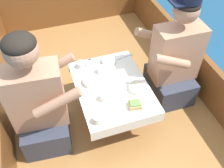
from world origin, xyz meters
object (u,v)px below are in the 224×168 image
Objects in this scene: person_starboard at (174,61)px; coffee_cup_port at (101,70)px; person_port at (39,104)px; coffee_cup_center at (105,97)px; tin_can at (97,120)px; sandwich at (135,104)px; coffee_cup_starboard at (81,64)px.

coffee_cup_port is (-0.63, 0.13, -0.03)m from person_starboard.
person_starboard is at bearing 10.82° from person_port.
coffee_cup_center is at bearing -1.39° from person_port.
tin_can is (-0.11, -0.19, -0.00)m from coffee_cup_center.
sandwich is 0.25m from coffee_cup_center.
coffee_cup_port reaches higher than coffee_cup_starboard.
coffee_cup_starboard is at bearing -16.93° from person_starboard.
sandwich is 1.11× the size of coffee_cup_starboard.
coffee_cup_center is at bearing 142.56° from sandwich.
person_starboard reaches higher than sandwich.
coffee_cup_starboard reaches higher than tin_can.
sandwich is at bearing -64.43° from coffee_cup_starboard.
person_port is at bearing 146.83° from tin_can.
coffee_cup_port is at bearing 70.06° from tin_can.
person_starboard is 0.89m from tin_can.
person_starboard is at bearing -11.35° from coffee_cup_port.
sandwich is 1.08× the size of coffee_cup_center.
coffee_cup_starboard is at bearing 138.26° from coffee_cup_port.
coffee_cup_starboard is at bearing 100.88° from coffee_cup_center.
coffee_cup_starboard reaches higher than coffee_cup_center.
person_starboard is 11.15× the size of coffee_cup_port.
person_starboard is at bearing 32.80° from sandwich.
coffee_cup_center is (-0.06, -0.30, -0.01)m from coffee_cup_port.
person_starboard is 15.82× the size of tin_can.
coffee_cup_port is at bearing 106.26° from sandwich.
coffee_cup_starboard is 0.97× the size of coffee_cup_center.
sandwich is (-0.50, -0.32, -0.03)m from person_starboard.
person_port reaches higher than sandwich.
coffee_cup_port is 0.96× the size of coffee_cup_starboard.
coffee_cup_port reaches higher than sandwich.
sandwich is 1.15× the size of coffee_cup_port.
person_starboard is (1.19, 0.12, -0.01)m from person_port.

